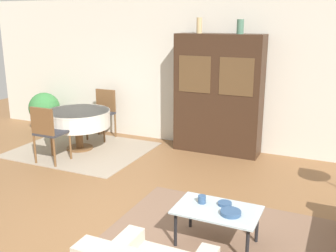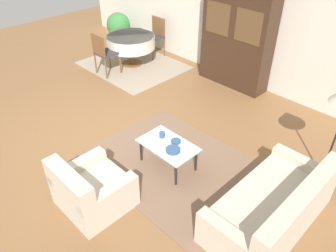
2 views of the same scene
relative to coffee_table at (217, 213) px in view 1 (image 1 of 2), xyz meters
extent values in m
plane|color=brown|center=(-1.22, -0.41, -0.37)|extent=(14.00, 14.00, 0.00)
cube|color=beige|center=(-1.22, 3.22, 0.98)|extent=(10.00, 0.06, 2.70)
cube|color=brown|center=(0.06, 0.07, -0.36)|extent=(2.57, 1.97, 0.01)
cube|color=gray|center=(-3.20, 1.97, -0.36)|extent=(2.32, 1.93, 0.01)
cylinder|color=black|center=(-0.38, -0.22, -0.17)|extent=(0.04, 0.04, 0.38)
cylinder|color=black|center=(0.38, -0.22, -0.17)|extent=(0.04, 0.04, 0.38)
cylinder|color=black|center=(-0.38, 0.22, -0.17)|extent=(0.04, 0.04, 0.38)
cylinder|color=black|center=(0.38, 0.22, -0.17)|extent=(0.04, 0.04, 0.38)
cube|color=silver|center=(0.00, 0.00, 0.03)|extent=(0.88, 0.55, 0.02)
cube|color=#382316|center=(-0.94, 2.94, 0.67)|extent=(1.52, 0.45, 2.08)
cube|color=brown|center=(-1.30, 2.71, 1.04)|extent=(0.58, 0.01, 0.63)
cube|color=brown|center=(-0.57, 2.71, 1.04)|extent=(0.58, 0.01, 0.63)
cylinder|color=brown|center=(-3.27, 1.99, -0.34)|extent=(0.48, 0.48, 0.03)
cylinder|color=brown|center=(-3.27, 1.99, -0.15)|extent=(0.14, 0.14, 0.42)
cylinder|color=silver|center=(-3.27, 1.99, 0.21)|extent=(1.15, 1.15, 0.30)
cylinder|color=silver|center=(-3.27, 1.99, 0.35)|extent=(1.16, 1.16, 0.03)
cylinder|color=brown|center=(-3.47, 1.48, -0.12)|extent=(0.04, 0.04, 0.48)
cylinder|color=brown|center=(-3.06, 1.48, -0.12)|extent=(0.04, 0.04, 0.48)
cylinder|color=brown|center=(-3.47, 1.08, -0.12)|extent=(0.04, 0.04, 0.48)
cylinder|color=brown|center=(-3.06, 1.08, -0.12)|extent=(0.04, 0.04, 0.48)
cube|color=#333338|center=(-3.27, 1.28, 0.14)|extent=(0.44, 0.44, 0.04)
cube|color=brown|center=(-3.27, 1.08, 0.38)|extent=(0.44, 0.04, 0.44)
cylinder|color=brown|center=(-3.06, 2.50, -0.12)|extent=(0.04, 0.04, 0.48)
cylinder|color=brown|center=(-3.47, 2.50, -0.12)|extent=(0.04, 0.04, 0.48)
cylinder|color=brown|center=(-3.06, 2.91, -0.12)|extent=(0.04, 0.04, 0.48)
cylinder|color=brown|center=(-3.47, 2.91, -0.12)|extent=(0.04, 0.04, 0.48)
cube|color=#333338|center=(-3.27, 2.71, 0.14)|extent=(0.44, 0.44, 0.04)
cube|color=brown|center=(-3.27, 2.91, 0.38)|extent=(0.44, 0.04, 0.44)
cylinder|color=#33517A|center=(-0.19, 0.07, 0.09)|extent=(0.09, 0.09, 0.09)
cylinder|color=#33517A|center=(0.16, -0.06, 0.06)|extent=(0.21, 0.21, 0.04)
cylinder|color=#33517A|center=(0.04, 0.12, 0.06)|extent=(0.15, 0.15, 0.03)
cylinder|color=tan|center=(-1.32, 2.94, 1.85)|extent=(0.09, 0.09, 0.26)
cylinder|color=#4C7A60|center=(-0.60, 2.94, 1.83)|extent=(0.12, 0.12, 0.23)
cylinder|color=#4C4C51|center=(-4.68, 2.70, -0.26)|extent=(0.28, 0.28, 0.23)
sphere|color=#387A3D|center=(-4.68, 2.70, 0.13)|extent=(0.65, 0.65, 0.65)
camera|label=1|loc=(1.08, -3.59, 1.96)|focal=42.00mm
camera|label=2|loc=(2.71, -2.69, 3.08)|focal=35.00mm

